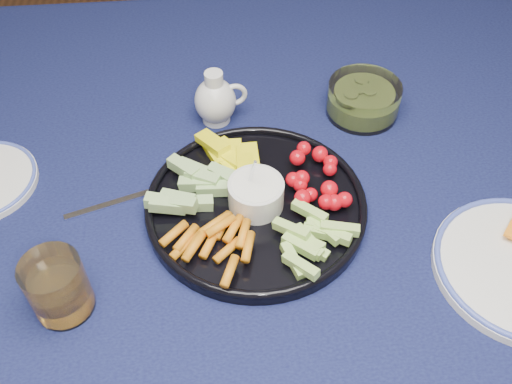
{
  "coord_description": "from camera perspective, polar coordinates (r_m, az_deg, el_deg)",
  "views": [
    {
      "loc": [
        0.02,
        -0.65,
        1.41
      ],
      "look_at": [
        0.07,
        -0.1,
        0.79
      ],
      "focal_mm": 40.0,
      "sensor_mm": 36.0,
      "label": 1
    }
  ],
  "objects": [
    {
      "name": "dining_table",
      "position": [
        1.0,
        -4.76,
        -0.99
      ],
      "size": [
        1.67,
        1.07,
        0.75
      ],
      "color": "#493118",
      "rests_on": "ground"
    },
    {
      "name": "crudite_platter",
      "position": [
        0.85,
        -0.16,
        -1.01
      ],
      "size": [
        0.33,
        0.33,
        0.11
      ],
      "color": "black",
      "rests_on": "dining_table"
    },
    {
      "name": "creamer_pitcher",
      "position": [
        0.99,
        -4.03,
        9.15
      ],
      "size": [
        0.09,
        0.07,
        0.1
      ],
      "color": "silver",
      "rests_on": "dining_table"
    },
    {
      "name": "pickle_bowl",
      "position": [
        1.03,
        10.67,
        8.99
      ],
      "size": [
        0.13,
        0.13,
        0.06
      ],
      "color": "silver",
      "rests_on": "dining_table"
    },
    {
      "name": "juice_tumbler",
      "position": [
        0.78,
        -19.12,
        -9.2
      ],
      "size": [
        0.08,
        0.08,
        0.09
      ],
      "color": "silver",
      "rests_on": "dining_table"
    },
    {
      "name": "fork_left",
      "position": [
        0.9,
        -12.53,
        -0.63
      ],
      "size": [
        0.17,
        0.07,
        0.0
      ],
      "color": "silver",
      "rests_on": "dining_table"
    }
  ]
}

